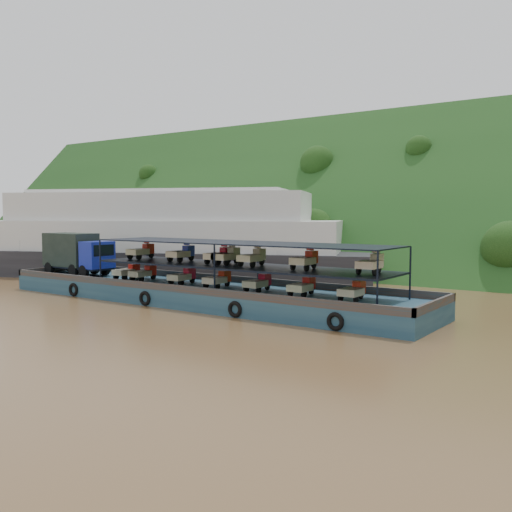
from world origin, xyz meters
The scene contains 4 objects.
ground centered at (0.00, 0.00, 0.00)m, with size 160.00×160.00×0.00m, color brown.
hillside centered at (0.00, 36.00, 0.00)m, with size 140.00×28.00×28.00m, color #163814.
cargo_barge centered at (-5.16, -1.85, 1.20)m, with size 35.00×7.18×4.80m.
passenger_ferry centered at (-19.54, 10.13, 3.91)m, with size 45.36×27.79×9.03m.
Camera 1 is at (23.75, -33.36, 6.51)m, focal length 40.00 mm.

